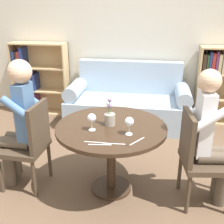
% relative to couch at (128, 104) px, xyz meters
% --- Properties ---
extents(ground_plane, '(16.00, 16.00, 0.00)m').
position_rel_couch_xyz_m(ground_plane, '(0.00, -1.67, -0.31)').
color(ground_plane, brown).
extents(back_wall, '(5.20, 0.05, 2.70)m').
position_rel_couch_xyz_m(back_wall, '(0.00, 0.42, 1.04)').
color(back_wall, beige).
rests_on(back_wall, ground_plane).
extents(round_table, '(1.04, 1.04, 0.70)m').
position_rel_couch_xyz_m(round_table, '(0.00, -1.67, 0.27)').
color(round_table, '#382619').
rests_on(round_table, ground_plane).
extents(couch, '(1.81, 0.80, 0.92)m').
position_rel_couch_xyz_m(couch, '(0.00, 0.00, 0.00)').
color(couch, '#9EB2C6').
rests_on(couch, ground_plane).
extents(bookshelf_left, '(0.90, 0.28, 1.17)m').
position_rel_couch_xyz_m(bookshelf_left, '(-1.58, 0.26, 0.23)').
color(bookshelf_left, tan).
rests_on(bookshelf_left, ground_plane).
extents(bookshelf_right, '(0.90, 0.28, 1.17)m').
position_rel_couch_xyz_m(bookshelf_right, '(1.35, 0.27, 0.29)').
color(bookshelf_right, tan).
rests_on(bookshelf_right, ground_plane).
extents(chair_left, '(0.44, 0.44, 0.90)m').
position_rel_couch_xyz_m(chair_left, '(-0.80, -1.72, 0.18)').
color(chair_left, '#473828').
rests_on(chair_left, ground_plane).
extents(chair_right, '(0.47, 0.47, 0.90)m').
position_rel_couch_xyz_m(chair_right, '(0.80, -1.72, 0.18)').
color(chair_right, '#473828').
rests_on(chair_right, ground_plane).
extents(person_left, '(0.43, 0.36, 1.31)m').
position_rel_couch_xyz_m(person_left, '(-0.89, -1.71, 0.40)').
color(person_left, brown).
rests_on(person_left, ground_plane).
extents(person_right, '(0.44, 0.37, 1.28)m').
position_rel_couch_xyz_m(person_right, '(0.89, -1.70, 0.36)').
color(person_right, brown).
rests_on(person_right, ground_plane).
extents(wine_glass_left, '(0.08, 0.08, 0.16)m').
position_rel_couch_xyz_m(wine_glass_left, '(-0.16, -1.78, 0.50)').
color(wine_glass_left, white).
rests_on(wine_glass_left, round_table).
extents(wine_glass_right, '(0.08, 0.08, 0.16)m').
position_rel_couch_xyz_m(wine_glass_right, '(0.18, -1.82, 0.51)').
color(wine_glass_right, white).
rests_on(wine_glass_right, round_table).
extents(flower_vase, '(0.10, 0.10, 0.27)m').
position_rel_couch_xyz_m(flower_vase, '(-0.02, -1.65, 0.47)').
color(flower_vase, '#9E9384').
rests_on(flower_vase, round_table).
extents(knife_left_setting, '(0.12, 0.16, 0.00)m').
position_rel_couch_xyz_m(knife_left_setting, '(0.26, -1.94, 0.39)').
color(knife_left_setting, silver).
rests_on(knife_left_setting, round_table).
extents(fork_left_setting, '(0.19, 0.03, 0.00)m').
position_rel_couch_xyz_m(fork_left_setting, '(-0.04, -2.04, 0.39)').
color(fork_left_setting, silver).
rests_on(fork_left_setting, round_table).
extents(knife_right_setting, '(0.19, 0.01, 0.00)m').
position_rel_couch_xyz_m(knife_right_setting, '(-0.08, -2.01, 0.39)').
color(knife_right_setting, silver).
rests_on(knife_right_setting, round_table).
extents(fork_right_setting, '(0.19, 0.02, 0.00)m').
position_rel_couch_xyz_m(fork_right_setting, '(0.07, -2.01, 0.39)').
color(fork_right_setting, silver).
rests_on(fork_right_setting, round_table).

